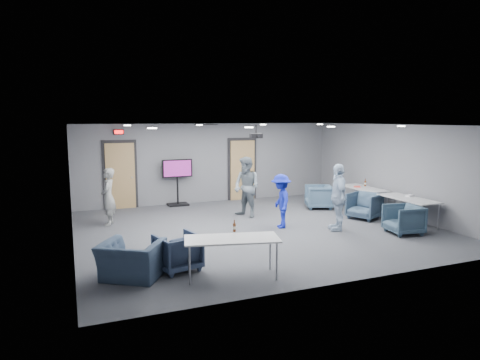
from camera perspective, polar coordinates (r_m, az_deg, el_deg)
name	(u,v)px	position (r m, az deg, el deg)	size (l,w,h in m)	color
floor	(257,228)	(11.33, 2.25, -6.47)	(9.00, 9.00, 0.00)	#393B41
ceiling	(257,125)	(10.96, 2.33, 7.32)	(9.00, 9.00, 0.00)	white
wall_back	(210,163)	(14.78, -4.08, 2.28)	(9.00, 0.02, 2.70)	slate
wall_front	(352,207)	(7.64, 14.69, -3.51)	(9.00, 0.02, 2.70)	slate
wall_left	(70,188)	(10.11, -21.68, -1.02)	(0.02, 8.00, 2.70)	slate
wall_right	(395,170)	(13.53, 19.96, 1.27)	(0.02, 8.00, 2.70)	slate
door_left	(120,175)	(14.14, -15.66, 0.58)	(1.06, 0.17, 2.24)	black
door_right	(242,170)	(15.17, 0.30, 1.39)	(1.06, 0.17, 2.24)	black
exit_sign	(119,132)	(14.01, -15.87, 6.18)	(0.32, 0.08, 0.16)	black
hvac_diffuser	(206,124)	(13.40, -4.60, 7.39)	(0.60, 0.60, 0.03)	black
downlights	(257,126)	(10.96, 2.33, 7.24)	(6.18, 3.78, 0.02)	white
person_a	(108,197)	(12.08, -17.16, -2.14)	(0.57, 0.37, 1.55)	gray
person_b	(247,187)	(12.47, 0.89, -0.95)	(0.86, 0.67, 1.77)	slate
person_c	(338,197)	(11.28, 12.92, -2.24)	(1.01, 0.42, 1.73)	#ABC2DC
person_d	(281,201)	(11.31, 5.48, -2.82)	(0.92, 0.53, 1.43)	#1925A6
chair_right_a	(319,197)	(13.99, 10.44, -2.21)	(0.80, 0.82, 0.75)	#3E566C
chair_right_b	(364,206)	(12.83, 16.23, -3.31)	(0.81, 0.83, 0.76)	#35475B
chair_right_c	(403,219)	(11.49, 20.96, -4.93)	(0.78, 0.80, 0.73)	#324556
chair_front_a	(177,252)	(8.33, -8.34, -9.45)	(0.75, 0.77, 0.70)	#35425C
chair_front_b	(131,260)	(8.06, -14.29, -10.34)	(1.04, 0.91, 0.68)	#324257
table_right_a	(364,189)	(13.89, 16.15, -1.18)	(0.71, 1.70, 0.73)	#A2A4A7
table_right_b	(408,200)	(12.48, 21.51, -2.46)	(0.72, 1.72, 0.73)	#A2A4A7
table_front_left	(232,241)	(7.79, -1.10, -8.08)	(1.82, 1.09, 0.73)	#A2A4A7
bottle_front	(234,227)	(8.17, -0.75, -6.34)	(0.06, 0.06, 0.23)	#5F2B10
bottle_right	(365,183)	(14.18, 16.35, -0.43)	(0.06, 0.06, 0.25)	#5F2B10
snack_box	(357,187)	(13.90, 15.36, -0.86)	(0.18, 0.12, 0.04)	#DB4036
wrapper	(409,196)	(12.73, 21.66, -1.95)	(0.20, 0.14, 0.05)	white
tv_stand	(177,179)	(14.27, -8.34, 0.07)	(1.00, 0.48, 1.54)	black
projector	(256,136)	(11.72, 2.17, 5.93)	(0.36, 0.34, 0.35)	black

